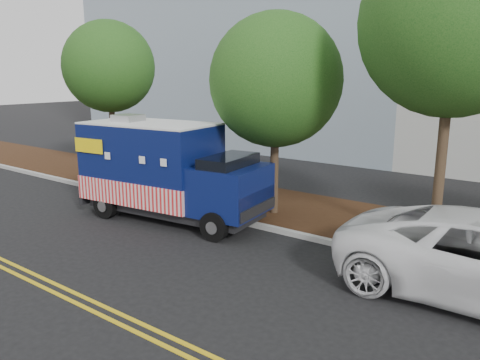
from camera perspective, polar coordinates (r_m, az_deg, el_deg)
The scene contains 10 objects.
ground at distance 14.07m, azimuth -6.49°, elevation -6.02°, with size 120.00×120.00×0.00m, color black.
curb at distance 15.04m, azimuth -2.85°, elevation -4.40°, with size 120.00×0.18×0.15m, color #9E9E99.
mulch_strip at distance 16.65m, azimuth 1.76°, elevation -2.67°, with size 120.00×4.00×0.15m, color black.
centerline_near at distance 11.48m, azimuth -22.15°, elevation -11.39°, with size 120.00×0.10×0.01m, color gold.
centerline_far at distance 11.37m, azimuth -23.24°, elevation -11.73°, with size 120.00×0.10×0.01m, color gold.
tree_a at distance 21.67m, azimuth -15.68°, elevation 13.14°, with size 3.95×3.95×6.80m.
tree_b at distance 14.55m, azimuth 4.39°, elevation 11.99°, with size 4.07×4.07×6.37m.
tree_c at distance 12.73m, azimuth 24.69°, elevation 17.03°, with size 4.52×4.52×7.98m.
sign_post at distance 16.97m, azimuth -9.52°, elevation 1.36°, with size 0.06×0.06×2.40m, color #473828.
food_truck at distance 14.94m, azimuth -9.15°, elevation 0.85°, with size 6.35×2.94×3.24m.
Camera 1 is at (9.18, -9.65, 4.55)m, focal length 35.00 mm.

